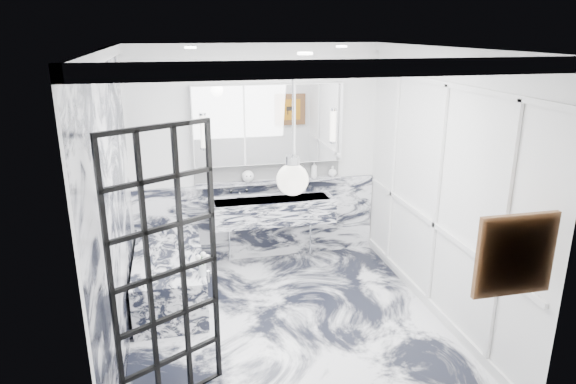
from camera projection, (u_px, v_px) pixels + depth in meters
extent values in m
plane|color=silver|center=(288.00, 327.00, 5.34)|extent=(3.60, 3.60, 0.00)
plane|color=white|center=(288.00, 48.00, 4.49)|extent=(3.60, 3.60, 0.00)
plane|color=white|center=(257.00, 156.00, 6.59)|extent=(3.60, 0.00, 3.60)
plane|color=white|center=(351.00, 287.00, 3.24)|extent=(3.60, 0.00, 3.60)
plane|color=white|center=(113.00, 212.00, 4.58)|extent=(0.00, 3.60, 3.60)
plane|color=white|center=(440.00, 188.00, 5.26)|extent=(0.00, 3.60, 3.60)
cube|color=silver|center=(258.00, 220.00, 6.83)|extent=(3.18, 0.05, 1.05)
cube|color=silver|center=(116.00, 218.00, 4.60)|extent=(0.02, 3.56, 2.68)
cube|color=white|center=(437.00, 198.00, 5.28)|extent=(0.03, 3.40, 2.30)
imported|color=#8C5919|center=(314.00, 169.00, 6.72)|extent=(0.11, 0.11, 0.22)
imported|color=#4C4C51|center=(303.00, 172.00, 6.70)|extent=(0.09, 0.09, 0.18)
imported|color=silver|center=(332.00, 171.00, 6.79)|extent=(0.14, 0.14, 0.14)
sphere|color=white|center=(248.00, 176.00, 6.55)|extent=(0.16, 0.16, 0.16)
cylinder|color=#8C5919|center=(298.00, 175.00, 6.70)|extent=(0.04, 0.04, 0.10)
cylinder|color=silver|center=(203.00, 270.00, 5.24)|extent=(0.07, 0.07, 0.12)
cube|color=#BD8513|center=(515.00, 255.00, 3.51)|extent=(0.50, 0.05, 0.50)
sphere|color=white|center=(293.00, 180.00, 3.60)|extent=(0.23, 0.23, 0.23)
cube|color=silver|center=(272.00, 211.00, 6.60)|extent=(1.60, 0.45, 0.30)
cube|color=silver|center=(269.00, 182.00, 6.65)|extent=(1.90, 0.14, 0.04)
cube|color=white|center=(268.00, 170.00, 6.66)|extent=(1.90, 0.03, 0.23)
cube|color=white|center=(269.00, 124.00, 6.42)|extent=(1.90, 0.16, 1.00)
cylinder|color=white|center=(203.00, 132.00, 6.17)|extent=(0.07, 0.07, 0.40)
cylinder|color=white|center=(333.00, 126.00, 6.52)|extent=(0.07, 0.07, 0.40)
cube|color=silver|center=(170.00, 276.00, 5.84)|extent=(0.75, 1.65, 0.55)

